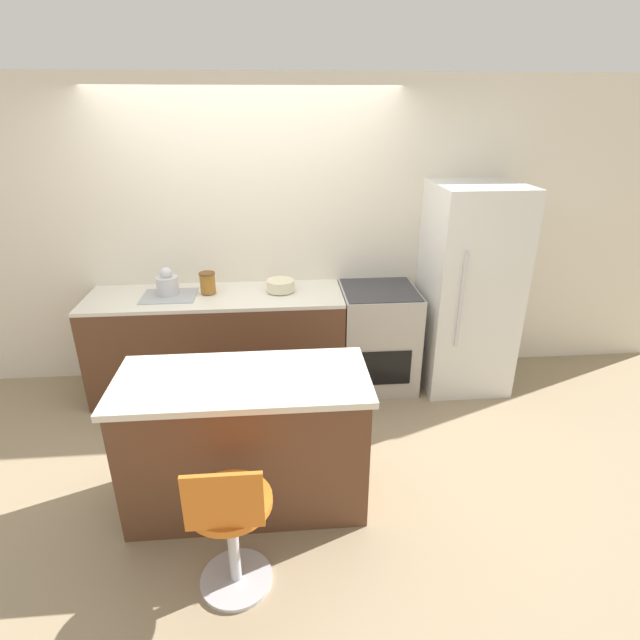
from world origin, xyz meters
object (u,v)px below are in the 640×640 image
(stool_chair, at_px, (231,526))
(mixing_bowl, at_px, (280,285))
(kettle, at_px, (167,283))
(oven_range, at_px, (377,337))
(refrigerator, at_px, (468,289))

(stool_chair, height_order, mixing_bowl, mixing_bowl)
(stool_chair, bearing_deg, kettle, 107.11)
(oven_range, bearing_deg, kettle, 178.64)
(oven_range, bearing_deg, stool_chair, -118.94)
(oven_range, bearing_deg, refrigerator, -2.37)
(oven_range, relative_size, refrigerator, 0.51)
(refrigerator, relative_size, mixing_bowl, 7.52)
(refrigerator, xyz_separation_m, kettle, (-2.56, 0.07, 0.10))
(kettle, distance_m, mixing_bowl, 0.94)
(kettle, relative_size, mixing_bowl, 0.97)
(oven_range, distance_m, refrigerator, 0.89)
(oven_range, height_order, refrigerator, refrigerator)
(refrigerator, relative_size, kettle, 7.75)
(refrigerator, distance_m, kettle, 2.56)
(oven_range, distance_m, mixing_bowl, 0.99)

